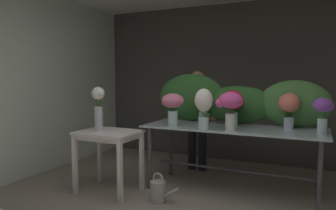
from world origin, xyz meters
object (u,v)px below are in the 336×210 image
vase_ivory_carnations (204,105)px  watering_can (158,191)px  florist (197,109)px  vase_violet_roses (323,111)px  vase_fuchsia_snapdragons (230,105)px  vase_white_roses_tall (98,105)px  vase_coral_stock (289,106)px  display_table_glass (232,137)px  vase_sunset_lilies (203,103)px  side_table_white (109,140)px  vase_crimson_peonies (233,104)px  vase_rosy_tulips (173,104)px

vase_ivory_carnations → watering_can: bearing=-140.8°
florist → vase_violet_roses: florist is taller
florist → vase_fuchsia_snapdragons: (0.77, -1.01, 0.18)m
florist → watering_can: bearing=-88.4°
vase_fuchsia_snapdragons → vase_white_roses_tall: size_ratio=0.81×
watering_can → vase_coral_stock: bearing=30.5°
display_table_glass → vase_sunset_lilies: size_ratio=5.13×
vase_sunset_lilies → florist: bearing=116.0°
vase_violet_roses → vase_white_roses_tall: bearing=-168.3°
display_table_glass → vase_fuchsia_snapdragons: 0.50m
florist → vase_white_roses_tall: bearing=-120.7°
vase_coral_stock → vase_white_roses_tall: size_ratio=0.78×
florist → vase_white_roses_tall: florist is taller
vase_sunset_lilies → vase_violet_roses: vase_sunset_lilies is taller
side_table_white → vase_crimson_peonies: size_ratio=1.71×
side_table_white → vase_ivory_carnations: (1.13, 0.32, 0.45)m
vase_coral_stock → vase_ivory_carnations: (-0.91, -0.44, 0.01)m
florist → vase_ivory_carnations: 1.17m
florist → vase_violet_roses: size_ratio=3.90×
vase_sunset_lilies → vase_white_roses_tall: 1.35m
vase_coral_stock → vase_ivory_carnations: size_ratio=0.89×
display_table_glass → vase_rosy_tulips: 0.84m
vase_ivory_carnations → vase_white_roses_tall: size_ratio=0.87×
vase_crimson_peonies → display_table_glass: bearing=-76.3°
display_table_glass → vase_crimson_peonies: (-0.01, 0.04, 0.40)m
vase_violet_roses → display_table_glass: bearing=173.3°
watering_can → vase_rosy_tulips: bearing=90.7°
vase_violet_roses → watering_can: vase_violet_roses is taller
display_table_glass → vase_violet_roses: 1.07m
vase_coral_stock → vase_sunset_lilies: 1.06m
display_table_glass → side_table_white: (-1.40, -0.64, -0.04)m
vase_coral_stock → vase_rosy_tulips: size_ratio=1.04×
vase_violet_roses → vase_ivory_carnations: bearing=-170.7°
vase_violet_roses → vase_sunset_lilies: bearing=171.7°
vase_rosy_tulips → watering_can: bearing=-89.3°
vase_sunset_lilies → vase_ivory_carnations: 0.44m
vase_coral_stock → watering_can: 1.83m
vase_coral_stock → vase_rosy_tulips: (-1.34, -0.37, -0.01)m
vase_fuchsia_snapdragons → vase_white_roses_tall: vase_white_roses_tall is taller
side_table_white → florist: (0.67, 1.38, 0.28)m
side_table_white → vase_fuchsia_snapdragons: bearing=14.1°
side_table_white → vase_sunset_lilies: (0.98, 0.73, 0.44)m
vase_crimson_peonies → vase_fuchsia_snapdragons: bearing=-81.5°
vase_ivory_carnations → florist: bearing=113.6°
display_table_glass → vase_sunset_lilies: 0.58m
vase_coral_stock → vase_sunset_lilies: bearing=-178.6°
florist → vase_ivory_carnations: bearing=-66.4°
florist → vase_ivory_carnations: (0.46, -1.06, 0.17)m
vase_sunset_lilies → vase_ivory_carnations: bearing=-70.3°
florist → watering_can: florist is taller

